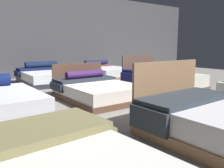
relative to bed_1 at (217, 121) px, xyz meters
The scene contains 7 objects.
ground_plane 2.89m from the bed_1, 91.06° to the left, with size 18.00×18.00×0.02m, color gray.
showroom_back_wall 7.99m from the bed_1, 90.39° to the left, with size 18.00×0.06×3.50m, color #47474C.
bed_1 is the anchor object (origin of this frame).
bed_4 3.04m from the bed_1, 90.52° to the left, with size 1.62×2.04×0.80m.
bed_5 3.72m from the bed_1, 53.46° to the left, with size 1.67×2.17×0.98m.
bed_7 6.05m from the bed_1, 90.71° to the left, with size 1.77×2.11×0.70m.
bed_8 6.35m from the bed_1, 69.34° to the left, with size 1.67×2.05×0.67m.
Camera 1 is at (-2.93, -4.52, 1.28)m, focal length 37.65 mm.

